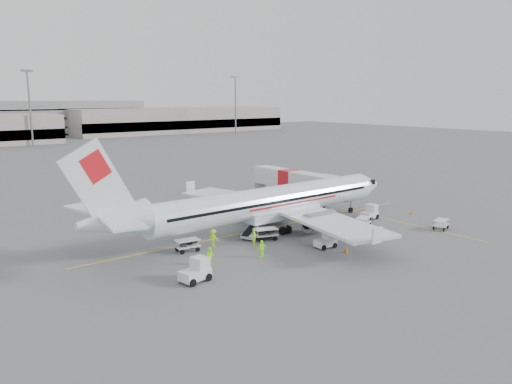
% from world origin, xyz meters
% --- Properties ---
extents(ground, '(360.00, 360.00, 0.00)m').
position_xyz_m(ground, '(0.00, 0.00, 0.00)').
color(ground, '#56595B').
extents(stripe_lead, '(44.00, 0.20, 0.01)m').
position_xyz_m(stripe_lead, '(0.00, 0.00, 0.01)').
color(stripe_lead, yellow).
rests_on(stripe_lead, ground).
extents(stripe_cross, '(0.20, 20.00, 0.01)m').
position_xyz_m(stripe_cross, '(14.00, -8.00, 0.01)').
color(stripe_cross, yellow).
rests_on(stripe_cross, ground).
extents(terminal_east, '(90.00, 26.00, 10.00)m').
position_xyz_m(terminal_east, '(70.00, 145.00, 5.00)').
color(terminal_east, gray).
rests_on(terminal_east, ground).
extents(parking_garage, '(62.00, 24.00, 14.00)m').
position_xyz_m(parking_garage, '(25.00, 160.00, 7.00)').
color(parking_garage, slate).
rests_on(parking_garage, ground).
extents(mast_center, '(3.20, 1.20, 22.00)m').
position_xyz_m(mast_center, '(5.00, 118.00, 11.00)').
color(mast_center, slate).
rests_on(mast_center, ground).
extents(mast_east, '(3.20, 1.20, 22.00)m').
position_xyz_m(mast_east, '(80.00, 118.00, 11.00)').
color(mast_east, slate).
rests_on(mast_east, ground).
extents(aircraft, '(39.72, 31.39, 10.80)m').
position_xyz_m(aircraft, '(-0.09, -0.81, 5.40)').
color(aircraft, white).
rests_on(aircraft, ground).
extents(jet_bridge, '(3.45, 16.82, 4.40)m').
position_xyz_m(jet_bridge, '(11.81, 9.60, 2.20)').
color(jet_bridge, silver).
rests_on(jet_bridge, ground).
extents(belt_loader, '(4.69, 3.27, 2.38)m').
position_xyz_m(belt_loader, '(-3.34, -2.00, 1.19)').
color(belt_loader, silver).
rests_on(belt_loader, ground).
extents(tug_fore, '(2.46, 1.68, 1.75)m').
position_xyz_m(tug_fore, '(12.25, -4.29, 0.87)').
color(tug_fore, silver).
rests_on(tug_fore, ground).
extents(tug_mid, '(2.14, 1.31, 1.60)m').
position_xyz_m(tug_mid, '(-0.18, -9.17, 0.80)').
color(tug_mid, silver).
rests_on(tug_mid, ground).
extents(tug_aft, '(2.64, 1.80, 1.88)m').
position_xyz_m(tug_aft, '(-14.83, -9.22, 0.94)').
color(tug_aft, silver).
rests_on(tug_aft, ground).
extents(cart_loaded_a, '(2.63, 2.03, 1.21)m').
position_xyz_m(cart_loaded_a, '(-3.01, -3.49, 0.60)').
color(cart_loaded_a, silver).
rests_on(cart_loaded_a, ground).
extents(cart_loaded_b, '(2.37, 1.56, 1.17)m').
position_xyz_m(cart_loaded_b, '(-11.31, -2.00, 0.58)').
color(cart_loaded_b, silver).
rests_on(cart_loaded_b, ground).
extents(cart_empty_a, '(2.50, 1.99, 1.14)m').
position_xyz_m(cart_empty_a, '(8.86, -6.24, 0.57)').
color(cart_empty_a, silver).
rests_on(cart_empty_a, ground).
extents(cart_empty_b, '(2.35, 1.75, 1.09)m').
position_xyz_m(cart_empty_b, '(14.86, -12.16, 0.55)').
color(cart_empty_b, silver).
rests_on(cart_empty_b, ground).
extents(cone_nose, '(0.38, 0.38, 0.62)m').
position_xyz_m(cone_nose, '(18.29, -5.92, 0.31)').
color(cone_nose, '#E55E0E').
rests_on(cone_nose, ground).
extents(cone_port, '(0.33, 0.33, 0.54)m').
position_xyz_m(cone_port, '(-1.58, 10.52, 0.27)').
color(cone_port, '#E55E0E').
rests_on(cone_port, ground).
extents(cone_stbd, '(0.41, 0.41, 0.67)m').
position_xyz_m(cone_stbd, '(0.30, -11.42, 0.33)').
color(cone_stbd, '#E55E0E').
rests_on(cone_stbd, ground).
extents(crew_a, '(0.67, 0.68, 1.59)m').
position_xyz_m(crew_a, '(-4.98, -4.15, 0.79)').
color(crew_a, '#A3FA12').
rests_on(crew_a, ground).
extents(crew_b, '(0.95, 0.87, 1.59)m').
position_xyz_m(crew_b, '(-11.68, -6.59, 0.80)').
color(crew_b, '#A3FA12').
rests_on(crew_b, ground).
extents(crew_c, '(1.11, 1.29, 1.73)m').
position_xyz_m(crew_c, '(-8.53, -2.18, 0.86)').
color(crew_c, '#A3FA12').
rests_on(crew_c, ground).
extents(crew_d, '(0.97, 0.46, 1.61)m').
position_xyz_m(crew_d, '(-6.86, -7.73, 0.81)').
color(crew_d, '#A3FA12').
rests_on(crew_d, ground).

